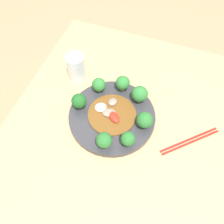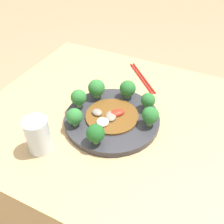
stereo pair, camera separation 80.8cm
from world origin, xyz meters
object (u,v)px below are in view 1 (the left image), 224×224
broccoli_east (104,140)px  broccoli_south (79,101)px  broccoli_southwest (99,85)px  chopsticks (190,141)px  plate (112,117)px  drinking_glass (76,67)px  broccoli_northwest (140,94)px  broccoli_north (145,120)px  stirfry_center (111,113)px  broccoli_west (123,83)px  broccoli_northeast (128,139)px

broccoli_east → broccoli_south: size_ratio=1.03×
broccoli_southwest → chopsticks: (0.09, 0.37, -0.05)m
plate → drinking_glass: 0.25m
broccoli_northwest → drinking_glass: size_ratio=0.63×
broccoli_north → drinking_glass: size_ratio=0.60×
plate → broccoli_east: size_ratio=4.70×
broccoli_south → stirfry_center: (-0.01, 0.12, -0.03)m
broccoli_northwest → chopsticks: 0.24m
broccoli_south → stirfry_center: bearing=94.5°
drinking_glass → broccoli_west: bearing=85.4°
broccoli_southwest → drinking_glass: bearing=-113.5°
broccoli_northwest → drinking_glass: bearing=-99.1°
stirfry_center → drinking_glass: (-0.14, -0.20, 0.03)m
broccoli_west → broccoli_northwest: bearing=69.4°
broccoli_southwest → broccoli_east: broccoli_east is taller
broccoli_northeast → broccoli_east: 0.08m
broccoli_northeast → drinking_glass: 0.37m
broccoli_southwest → broccoli_west: bearing=112.7°
broccoli_southwest → stirfry_center: size_ratio=0.34×
broccoli_west → broccoli_north: bearing=43.9°
broccoli_east → broccoli_northwest: bearing=166.0°
broccoli_north → broccoli_east: size_ratio=1.00×
drinking_glass → chopsticks: drinking_glass is taller
broccoli_northeast → broccoli_northwest: size_ratio=0.89×
broccoli_east → broccoli_north: bearing=139.5°
broccoli_southwest → broccoli_east: bearing=25.7°
stirfry_center → broccoli_west: bearing=178.9°
broccoli_south → stirfry_center: size_ratio=0.37×
broccoli_north → drinking_glass: 0.35m
broccoli_northwest → stirfry_center: broccoli_northwest is taller
stirfry_center → broccoli_north: bearing=87.4°
broccoli_northwest → broccoli_northeast: bearing=4.9°
chopsticks → stirfry_center: bearing=-90.1°
broccoli_west → broccoli_northwest: broccoli_northwest is taller
broccoli_northwest → drinking_glass: drinking_glass is taller
broccoli_east → chopsticks: size_ratio=0.38×
broccoli_west → drinking_glass: bearing=-94.6°
plate → broccoli_south: (0.01, -0.12, 0.05)m
stirfry_center → drinking_glass: bearing=-125.0°
broccoli_north → broccoli_southwest: (-0.09, -0.20, -0.00)m
stirfry_center → chopsticks: (0.00, 0.29, -0.02)m
plate → chopsticks: 0.29m
drinking_glass → broccoli_south: bearing=27.8°
stirfry_center → broccoli_northwest: bearing=140.6°
plate → broccoli_north: (0.00, 0.12, 0.05)m
broccoli_northeast → chopsticks: (-0.09, 0.20, -0.05)m
broccoli_west → chopsticks: 0.32m
broccoli_east → broccoli_south: broccoli_east is taller
broccoli_north → broccoli_west: bearing=-136.1°
broccoli_north → broccoli_northeast: (0.09, -0.03, -0.00)m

